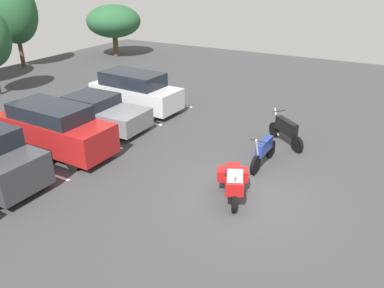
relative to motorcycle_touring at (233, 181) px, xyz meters
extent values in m
cube|color=#38383A|center=(0.29, -0.24, -0.69)|extent=(44.00, 44.00, 0.10)
cylinder|color=black|center=(-0.61, -0.30, -0.33)|extent=(0.60, 0.38, 0.61)
cylinder|color=black|center=(0.77, 0.37, -0.33)|extent=(0.60, 0.38, 0.61)
cube|color=#A51414|center=(0.08, 0.04, 0.07)|extent=(1.22, 0.90, 0.44)
cylinder|color=#B2B2B7|center=(-0.50, -0.24, 0.07)|extent=(0.47, 0.28, 1.08)
cylinder|color=black|center=(-0.43, -0.21, 0.48)|extent=(0.30, 0.57, 0.04)
cube|color=#A51414|center=(-0.52, -0.25, 0.12)|extent=(0.63, 0.66, 0.40)
cube|color=#B2C1CC|center=(-0.56, -0.27, 0.52)|extent=(0.34, 0.47, 0.39)
cube|color=#A51414|center=(0.55, -0.14, -0.03)|extent=(0.50, 0.41, 0.36)
cube|color=#A51414|center=(0.23, 0.52, -0.03)|extent=(0.50, 0.41, 0.36)
cylinder|color=black|center=(5.28, 0.38, -0.32)|extent=(0.49, 0.56, 0.63)
cylinder|color=black|center=(4.24, -0.87, -0.32)|extent=(0.49, 0.56, 0.63)
cube|color=black|center=(4.76, -0.24, 0.13)|extent=(0.98, 1.11, 0.54)
cylinder|color=#B2B2B7|center=(5.21, 0.29, 0.08)|extent=(0.37, 0.43, 1.10)
cylinder|color=black|center=(5.15, 0.23, 0.58)|extent=(0.50, 0.42, 0.04)
cylinder|color=black|center=(1.82, -0.06, -0.30)|extent=(0.68, 0.15, 0.68)
cylinder|color=black|center=(3.30, -0.12, -0.30)|extent=(0.68, 0.15, 0.68)
cube|color=navy|center=(2.56, -0.09, 0.12)|extent=(1.12, 0.28, 0.47)
cylinder|color=#B2B2B7|center=(1.94, -0.06, 0.13)|extent=(0.52, 0.09, 1.15)
cylinder|color=black|center=(2.02, -0.06, 0.53)|extent=(0.06, 0.62, 0.04)
cube|color=silver|center=(-1.68, 7.61, -0.63)|extent=(0.12, 4.70, 0.01)
cube|color=silver|center=(1.17, 7.61, -0.63)|extent=(0.12, 4.70, 0.01)
cube|color=silver|center=(4.03, 7.61, -0.63)|extent=(0.12, 4.70, 0.01)
cube|color=silver|center=(6.88, 7.61, -0.63)|extent=(0.12, 4.70, 0.01)
cylinder|color=black|center=(-2.32, 5.95, -0.28)|extent=(0.23, 0.71, 0.71)
cube|color=maroon|center=(-0.23, 7.32, 0.15)|extent=(1.85, 4.92, 1.12)
cube|color=black|center=(-0.23, 7.44, 0.99)|extent=(1.67, 3.06, 0.56)
cylinder|color=black|center=(0.48, 5.64, -0.28)|extent=(0.23, 0.71, 0.71)
cylinder|color=black|center=(-1.01, 5.68, -0.28)|extent=(0.23, 0.71, 0.71)
cylinder|color=black|center=(0.55, 8.96, -0.28)|extent=(0.23, 0.71, 0.71)
cylinder|color=black|center=(-0.94, 9.00, -0.28)|extent=(0.23, 0.71, 0.71)
cube|color=slate|center=(2.50, 7.56, -0.03)|extent=(1.93, 4.51, 0.78)
cube|color=black|center=(2.50, 7.96, 0.59)|extent=(1.77, 2.01, 0.46)
cylinder|color=black|center=(3.34, 6.04, -0.30)|extent=(0.22, 0.67, 0.67)
cylinder|color=black|center=(1.68, 6.03, -0.30)|extent=(0.22, 0.67, 0.67)
cylinder|color=black|center=(3.33, 9.10, -0.30)|extent=(0.22, 0.67, 0.67)
cylinder|color=black|center=(1.67, 9.09, -0.30)|extent=(0.22, 0.67, 0.67)
cube|color=#B7B7BC|center=(5.24, 7.59, 0.10)|extent=(2.08, 4.79, 1.01)
cube|color=black|center=(5.25, 7.75, 0.93)|extent=(1.85, 3.20, 0.66)
cylinder|color=black|center=(5.93, 5.96, -0.28)|extent=(0.26, 0.73, 0.72)
cylinder|color=black|center=(4.37, 6.05, -0.28)|extent=(0.26, 0.73, 0.72)
cylinder|color=black|center=(6.11, 9.14, -0.28)|extent=(0.26, 0.73, 0.72)
cylinder|color=black|center=(4.55, 9.23, -0.28)|extent=(0.26, 0.73, 0.72)
cylinder|color=#4C3823|center=(8.80, 20.62, 0.20)|extent=(0.30, 0.30, 1.66)
ellipsoid|color=#23512D|center=(8.80, 20.62, 3.18)|extent=(3.17, 3.17, 4.31)
cylinder|color=#4C3823|center=(15.17, 17.10, 0.12)|extent=(0.42, 0.42, 1.51)
ellipsoid|color=#23512D|center=(15.17, 17.10, 2.14)|extent=(4.30, 4.30, 2.54)
camera|label=1|loc=(-9.21, -3.69, 5.78)|focal=35.00mm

